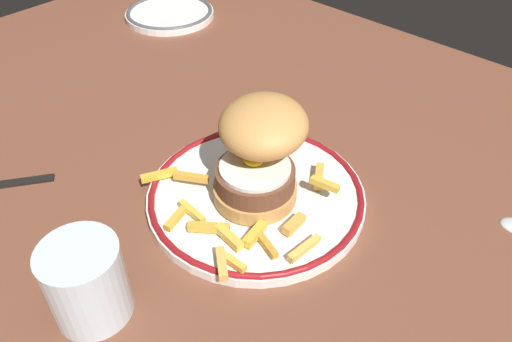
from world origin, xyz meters
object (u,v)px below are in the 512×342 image
Objects in this scene: water_glass at (88,286)px; side_plate at (170,13)px; dinner_plate at (256,195)px; burger at (259,151)px.

water_glass is 0.49× the size of side_plate.
water_glass is at bearing -45.94° from side_plate.
burger reaches higher than dinner_plate.
side_plate is (-48.54, 26.65, -6.61)cm from burger.
burger is at bearing 86.77° from water_glass.
dinner_plate is 55.38cm from side_plate.
dinner_plate is at bearing -118.57° from burger.
burger is 0.78× the size of side_plate.
water_glass is (-1.25, -22.21, -3.73)cm from burger.
dinner_plate is 3.07× the size of water_glass.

